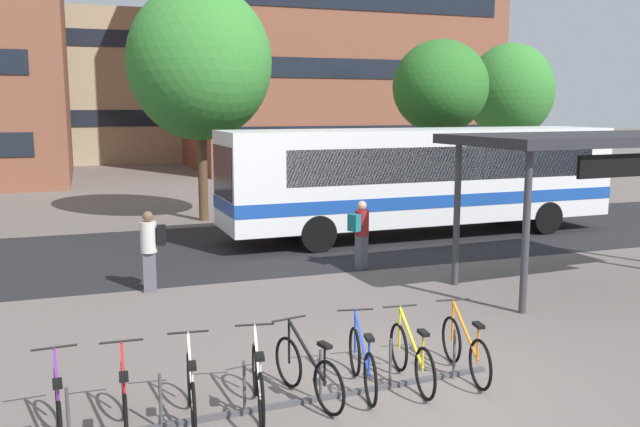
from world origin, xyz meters
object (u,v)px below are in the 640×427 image
at_px(transit_shelter, 603,144).
at_px(street_tree_1, 440,87).
at_px(parked_bicycle_yellow_6, 411,358).
at_px(parked_bicycle_red_1, 125,404).
at_px(parked_bicycle_white_2, 191,392).
at_px(parked_bicycle_purple_0, 59,411).
at_px(parked_bicycle_blue_5, 362,363).
at_px(commuter_teal_pack_2, 361,230).
at_px(parked_bicycle_orange_7, 465,349).
at_px(parked_bicycle_black_4, 308,372).
at_px(street_tree_3, 200,63).
at_px(street_tree_0, 510,91).
at_px(commuter_black_pack_0, 151,246).
at_px(city_bus, 419,177).
at_px(parked_bicycle_white_3, 258,382).

bearing_deg(transit_shelter, street_tree_1, 73.99).
bearing_deg(street_tree_1, parked_bicycle_yellow_6, -120.32).
relative_size(parked_bicycle_red_1, parked_bicycle_white_2, 1.00).
bearing_deg(parked_bicycle_purple_0, parked_bicycle_blue_5, -90.46).
bearing_deg(commuter_teal_pack_2, parked_bicycle_orange_7, -123.36).
xyz_separation_m(parked_bicycle_black_4, parked_bicycle_blue_5, (0.80, 0.07, 0.00)).
bearing_deg(parked_bicycle_orange_7, street_tree_3, 12.96).
bearing_deg(street_tree_1, parked_bicycle_orange_7, -117.80).
relative_size(parked_bicycle_purple_0, street_tree_1, 0.27).
distance_m(parked_bicycle_black_4, parked_bicycle_orange_7, 2.40).
bearing_deg(parked_bicycle_purple_0, street_tree_0, -49.52).
bearing_deg(parked_bicycle_red_1, parked_bicycle_black_4, -83.54).
height_order(commuter_black_pack_0, street_tree_3, street_tree_3).
distance_m(city_bus, street_tree_1, 6.77).
bearing_deg(street_tree_3, parked_bicycle_orange_7, -85.11).
height_order(transit_shelter, street_tree_0, street_tree_0).
bearing_deg(parked_bicycle_red_1, parked_bicycle_purple_0, 88.43).
distance_m(parked_bicycle_yellow_6, street_tree_0, 22.87).
distance_m(parked_bicycle_purple_0, parked_bicycle_red_1, 0.72).
height_order(parked_bicycle_blue_5, street_tree_0, street_tree_0).
bearing_deg(city_bus, commuter_black_pack_0, 23.54).
bearing_deg(street_tree_1, parked_bicycle_black_4, -124.44).
bearing_deg(parked_bicycle_yellow_6, city_bus, -22.00).
relative_size(parked_bicycle_black_4, street_tree_1, 0.27).
bearing_deg(commuter_teal_pack_2, street_tree_1, 27.38).
bearing_deg(parked_bicycle_black_4, parked_bicycle_blue_5, -98.05).
bearing_deg(parked_bicycle_orange_7, parked_bicycle_white_2, 100.53).
xyz_separation_m(commuter_teal_pack_2, street_tree_3, (-2.35, 8.27, 4.35)).
distance_m(street_tree_0, street_tree_1, 5.80).
height_order(parked_bicycle_blue_5, commuter_black_pack_0, commuter_black_pack_0).
bearing_deg(parked_bicycle_red_1, parked_bicycle_white_3, -85.20).
bearing_deg(parked_bicycle_yellow_6, parked_bicycle_white_2, 98.65).
xyz_separation_m(parked_bicycle_yellow_6, transit_shelter, (6.25, 3.51, 2.68)).
bearing_deg(commuter_black_pack_0, parked_bicycle_white_3, 104.01).
bearing_deg(city_bus, parked_bicycle_orange_7, 64.83).
xyz_separation_m(city_bus, street_tree_1, (3.48, 5.07, 2.82)).
height_order(parked_bicycle_black_4, parked_bicycle_orange_7, same).
xyz_separation_m(parked_bicycle_white_2, parked_bicycle_black_4, (1.54, 0.12, 0.00)).
height_order(city_bus, commuter_black_pack_0, city_bus).
height_order(parked_bicycle_black_4, commuter_black_pack_0, commuter_black_pack_0).
bearing_deg(street_tree_1, parked_bicycle_white_3, -126.03).
xyz_separation_m(parked_bicycle_purple_0, parked_bicycle_white_2, (1.51, 0.03, 0.00)).
bearing_deg(parked_bicycle_white_2, parked_bicycle_red_1, 100.95).
xyz_separation_m(parked_bicycle_white_2, street_tree_1, (11.80, 15.08, 4.21)).
xyz_separation_m(parked_bicycle_blue_5, transit_shelter, (6.97, 3.46, 2.68)).
relative_size(parked_bicycle_blue_5, commuter_black_pack_0, 1.00).
bearing_deg(parked_bicycle_purple_0, parked_bicycle_white_3, -92.63).
distance_m(commuter_black_pack_0, street_tree_1, 15.09).
relative_size(parked_bicycle_purple_0, commuter_teal_pack_2, 1.05).
bearing_deg(street_tree_3, street_tree_1, 1.02).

